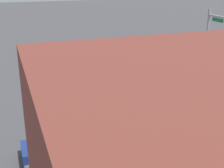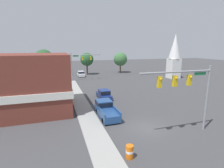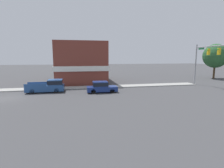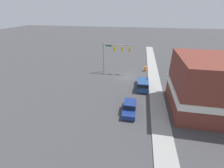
# 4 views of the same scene
# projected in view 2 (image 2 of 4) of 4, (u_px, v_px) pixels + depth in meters

# --- Properties ---
(ground_plane) EXTENTS (200.00, 200.00, 0.00)m
(ground_plane) POSITION_uv_depth(u_px,v_px,m) (146.00, 128.00, 19.28)
(ground_plane) COLOR #424244
(sidewalk_curb) EXTENTS (2.40, 60.00, 0.14)m
(sidewalk_curb) POSITION_uv_depth(u_px,v_px,m) (96.00, 135.00, 17.56)
(sidewalk_curb) COLOR #9E9E99
(sidewalk_curb) RESTS_ON ground
(near_signal_assembly) EXTENTS (8.02, 0.49, 6.95)m
(near_signal_assembly) POSITION_uv_depth(u_px,v_px,m) (187.00, 85.00, 17.11)
(near_signal_assembly) COLOR gray
(near_signal_assembly) RESTS_ON ground
(far_signal_assembly) EXTENTS (7.82, 0.49, 7.27)m
(far_signal_assembly) POSITION_uv_depth(u_px,v_px,m) (80.00, 61.00, 45.47)
(far_signal_assembly) COLOR gray
(far_signal_assembly) RESTS_ON ground
(car_lead) EXTENTS (1.80, 4.32, 1.59)m
(car_lead) POSITION_uv_depth(u_px,v_px,m) (104.00, 94.00, 30.06)
(car_lead) COLOR black
(car_lead) RESTS_ON ground
(car_distant) EXTENTS (1.85, 4.47, 1.67)m
(car_distant) POSITION_uv_depth(u_px,v_px,m) (81.00, 74.00, 52.64)
(car_distant) COLOR black
(car_distant) RESTS_ON ground
(pickup_truck_parked) EXTENTS (2.03, 5.24, 1.82)m
(pickup_truck_parked) POSITION_uv_depth(u_px,v_px,m) (106.00, 109.00, 22.57)
(pickup_truck_parked) COLOR black
(pickup_truck_parked) RESTS_ON ground
(construction_barrel) EXTENTS (0.63, 0.63, 1.11)m
(construction_barrel) POSITION_uv_depth(u_px,v_px,m) (130.00, 152.00, 13.93)
(construction_barrel) COLOR orange
(construction_barrel) RESTS_ON ground
(corner_brick_building) EXTENTS (13.46, 9.66, 7.85)m
(corner_brick_building) POSITION_uv_depth(u_px,v_px,m) (19.00, 85.00, 23.37)
(corner_brick_building) COLOR brown
(corner_brick_building) RESTS_ON ground
(church_steeple) EXTENTS (3.24, 3.24, 12.37)m
(church_steeple) POSITION_uv_depth(u_px,v_px,m) (174.00, 55.00, 48.99)
(church_steeple) COLOR white
(church_steeple) RESTS_ON ground
(backdrop_tree_left_far) EXTENTS (5.56, 5.56, 8.09)m
(backdrop_tree_left_far) POSITION_uv_depth(u_px,v_px,m) (44.00, 59.00, 52.34)
(backdrop_tree_left_far) COLOR #4C3823
(backdrop_tree_left_far) RESTS_ON ground
(backdrop_tree_left_mid) EXTENTS (4.19, 4.19, 6.99)m
(backdrop_tree_left_mid) POSITION_uv_depth(u_px,v_px,m) (87.00, 59.00, 55.61)
(backdrop_tree_left_mid) COLOR #4C3823
(backdrop_tree_left_mid) RESTS_ON ground
(backdrop_tree_center) EXTENTS (4.62, 4.62, 6.99)m
(backdrop_tree_center) POSITION_uv_depth(u_px,v_px,m) (120.00, 59.00, 59.67)
(backdrop_tree_center) COLOR #4C3823
(backdrop_tree_center) RESTS_ON ground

